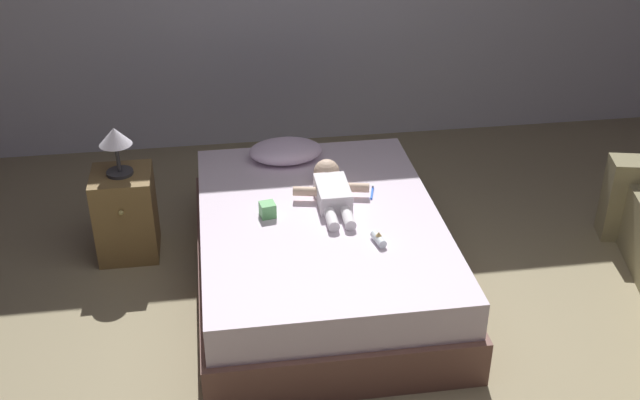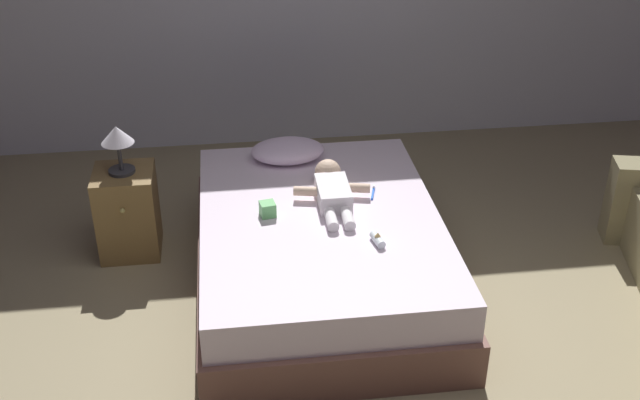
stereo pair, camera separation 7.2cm
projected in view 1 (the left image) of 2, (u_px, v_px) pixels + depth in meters
name	position (u px, v px, depth m)	size (l,w,h in m)	color
ground_plane	(358.00, 387.00, 3.88)	(8.00, 8.00, 0.00)	gray
bed	(320.00, 251.00, 4.52)	(1.41, 1.96, 0.48)	brown
pillow	(286.00, 151.00, 4.96)	(0.47, 0.32, 0.14)	silver
baby	(331.00, 189.00, 4.54)	(0.46, 0.64, 0.16)	white
toothbrush	(372.00, 192.00, 4.62)	(0.05, 0.15, 0.02)	blue
nightstand	(126.00, 214.00, 4.81)	(0.36, 0.39, 0.56)	olive
lamp	(115.00, 141.00, 4.56)	(0.19, 0.19, 0.30)	#333338
toy_block	(268.00, 210.00, 4.37)	(0.10, 0.10, 0.08)	#62B565
baby_bottle	(379.00, 239.00, 4.13)	(0.07, 0.13, 0.07)	white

